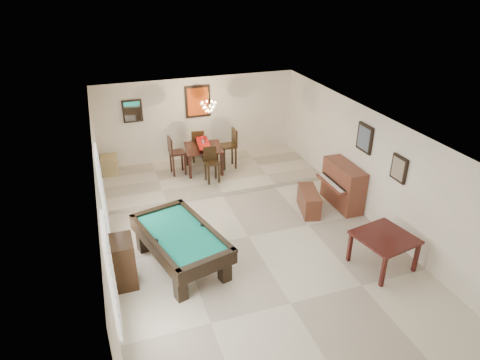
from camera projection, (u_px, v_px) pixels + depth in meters
ground_plane at (249, 237)px, 9.66m from camera, size 6.00×9.00×0.02m
wall_back at (198, 120)px, 12.88m from camera, size 6.00×0.04×2.60m
wall_front at (373, 345)px, 5.27m from camera, size 6.00×0.04×2.60m
wall_left at (102, 209)px, 8.21m from camera, size 0.04×9.00×2.60m
wall_right at (370, 167)px, 9.94m from camera, size 0.04×9.00×2.60m
ceiling at (250, 128)px, 8.49m from camera, size 6.00×9.00×0.04m
dining_step at (211, 175)px, 12.38m from camera, size 6.00×2.50×0.12m
window_left_front at (111, 275)px, 6.31m from camera, size 0.06×1.00×1.70m
window_left_rear at (102, 190)px, 8.68m from camera, size 0.06×1.00×1.70m
pool_table at (181, 249)px, 8.61m from camera, size 1.77×2.51×0.76m
square_table at (383, 251)px, 8.57m from camera, size 1.22×1.22×0.72m
upright_piano at (338, 186)px, 10.68m from camera, size 0.75×1.33×1.11m
piano_bench at (309, 201)px, 10.55m from camera, size 0.63×1.07×0.56m
apothecary_chest at (123, 262)px, 8.06m from camera, size 0.43×0.64×0.97m
dining_table at (204, 157)px, 12.31m from camera, size 1.14×1.14×0.85m
flower_vase at (203, 139)px, 12.07m from camera, size 0.15×0.15×0.22m
dining_chair_south at (212, 165)px, 11.64m from camera, size 0.38×0.38×0.99m
dining_chair_north at (198, 145)px, 12.91m from camera, size 0.42×0.42×1.01m
dining_chair_west at (177, 155)px, 12.07m from camera, size 0.44×0.44×1.12m
dining_chair_east at (228, 149)px, 12.44m from camera, size 0.44×0.44×1.17m
corner_bench at (110, 165)px, 12.23m from camera, size 0.48×0.58×0.50m
chandelier at (209, 103)px, 11.37m from camera, size 0.44×0.44×0.60m
back_painting at (198, 101)px, 12.57m from camera, size 0.75×0.06×0.95m
back_mirror at (132, 111)px, 12.07m from camera, size 0.55×0.06×0.65m
right_picture_upper at (365, 138)px, 9.91m from camera, size 0.06×0.55×0.65m
right_picture_lower at (399, 169)px, 8.90m from camera, size 0.06×0.45×0.55m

